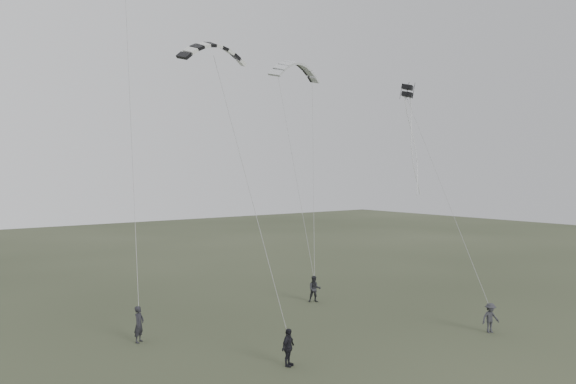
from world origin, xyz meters
TOP-DOWN VIEW (x-y plane):
  - ground at (0.00, 0.00)m, footprint 140.00×140.00m
  - flyer_left at (-7.32, 7.40)m, footprint 0.75×0.72m
  - flyer_right at (4.73, 8.68)m, footprint 1.01×0.95m
  - flyer_center at (-3.65, 0.43)m, footprint 1.01×0.74m
  - flyer_far at (7.50, -1.88)m, footprint 1.10×0.84m
  - kite_pale_large at (7.55, 14.24)m, footprint 4.67×2.10m
  - kite_striped at (-5.10, 4.04)m, footprint 3.21×1.39m
  - kite_box at (8.91, 4.89)m, footprint 0.93×0.97m

SIDE VIEW (x-z plane):
  - ground at x=0.00m, z-range 0.00..0.00m
  - flyer_far at x=7.50m, z-range 0.00..1.51m
  - flyer_center at x=-3.65m, z-range 0.00..1.59m
  - flyer_right at x=4.73m, z-range 0.00..1.64m
  - flyer_left at x=-7.32m, z-range 0.00..1.74m
  - kite_box at x=8.91m, z-range 12.70..13.53m
  - kite_striped at x=-5.10m, z-range 13.13..14.53m
  - kite_pale_large at x=7.55m, z-range 15.09..17.11m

